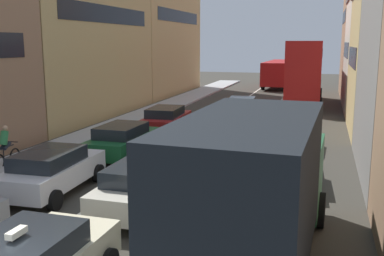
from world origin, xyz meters
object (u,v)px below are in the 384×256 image
(wagon_left_lane_second, at_px, (52,170))
(coupe_centre_lane_fourth, at_px, (223,124))
(hatchback_centre_lane_third, at_px, (192,144))
(wagon_right_lane_far, at_px, (287,130))
(bus_mid_queue_primary, at_px, (305,69))
(sedan_right_lane_behind_truck, at_px, (281,158))
(bus_far_queue_secondary, at_px, (279,71))
(sedan_left_lane_third, at_px, (123,140))
(cyclist_on_sidewalk, at_px, (6,147))
(sedan_centre_lane_second, at_px, (144,185))
(removalist_box_truck, at_px, (256,185))
(sedan_centre_lane_fifth, at_px, (242,108))
(sedan_left_lane_fourth, at_px, (166,120))

(wagon_left_lane_second, relative_size, coupe_centre_lane_fourth, 0.99)
(wagon_left_lane_second, distance_m, hatchback_centre_lane_third, 6.04)
(wagon_right_lane_far, height_order, bus_mid_queue_primary, bus_mid_queue_primary)
(sedan_right_lane_behind_truck, relative_size, bus_far_queue_secondary, 0.42)
(sedan_right_lane_behind_truck, bearing_deg, sedan_left_lane_third, 76.65)
(hatchback_centre_lane_third, distance_m, sedan_left_lane_third, 3.10)
(coupe_centre_lane_fourth, xyz_separation_m, cyclist_on_sidewalk, (-7.09, -7.92, 0.05))
(sedan_centre_lane_second, distance_m, wagon_left_lane_second, 3.59)
(wagon_left_lane_second, bearing_deg, coupe_centre_lane_fourth, -21.73)
(removalist_box_truck, height_order, bus_mid_queue_primary, bus_mid_queue_primary)
(coupe_centre_lane_fourth, distance_m, bus_mid_queue_primary, 15.29)
(removalist_box_truck, height_order, hatchback_centre_lane_third, removalist_box_truck)
(removalist_box_truck, height_order, sedan_centre_lane_second, removalist_box_truck)
(hatchback_centre_lane_third, height_order, sedan_right_lane_behind_truck, same)
(sedan_centre_lane_fifth, bearing_deg, bus_mid_queue_primary, -24.75)
(bus_mid_queue_primary, bearing_deg, wagon_right_lane_far, 179.07)
(coupe_centre_lane_fourth, distance_m, sedan_centre_lane_fifth, 5.64)
(wagon_right_lane_far, bearing_deg, sedan_left_lane_third, 125.16)
(bus_mid_queue_primary, bearing_deg, sedan_left_lane_fourth, 154.55)
(wagon_left_lane_second, relative_size, sedan_centre_lane_fifth, 0.99)
(sedan_centre_lane_second, relative_size, wagon_left_lane_second, 0.99)
(sedan_right_lane_behind_truck, bearing_deg, removalist_box_truck, 177.84)
(sedan_left_lane_fourth, bearing_deg, wagon_right_lane_far, -102.95)
(removalist_box_truck, distance_m, wagon_right_lane_far, 12.54)
(wagon_left_lane_second, xyz_separation_m, coupe_centre_lane_fourth, (3.55, 10.07, 0.00))
(removalist_box_truck, xyz_separation_m, bus_mid_queue_primary, (-0.26, 28.10, 0.86))
(removalist_box_truck, xyz_separation_m, coupe_centre_lane_fourth, (-3.70, 13.34, -1.18))
(coupe_centre_lane_fourth, bearing_deg, sedan_right_lane_behind_truck, -147.28)
(bus_far_queue_secondary, bearing_deg, sedan_centre_lane_second, -178.59)
(sedan_left_lane_third, relative_size, wagon_right_lane_far, 0.99)
(coupe_centre_lane_fourth, xyz_separation_m, bus_far_queue_secondary, (0.05, 28.45, 0.96))
(bus_far_queue_secondary, bearing_deg, sedan_centre_lane_fifth, -178.70)
(hatchback_centre_lane_third, relative_size, sedan_left_lane_fourth, 0.99)
(hatchback_centre_lane_third, height_order, sedan_left_lane_fourth, same)
(hatchback_centre_lane_third, bearing_deg, wagon_left_lane_second, 143.87)
(sedan_right_lane_behind_truck, relative_size, cyclist_on_sidewalk, 2.54)
(hatchback_centre_lane_third, bearing_deg, bus_mid_queue_primary, -12.32)
(bus_far_queue_secondary, bearing_deg, cyclist_on_sidewalk, 170.40)
(sedan_left_lane_fourth, bearing_deg, removalist_box_truck, -155.85)
(sedan_centre_lane_second, height_order, sedan_centre_lane_fifth, same)
(sedan_centre_lane_second, height_order, sedan_left_lane_fourth, same)
(sedan_left_lane_third, relative_size, coupe_centre_lane_fourth, 0.98)
(removalist_box_truck, relative_size, sedan_centre_lane_fifth, 1.77)
(coupe_centre_lane_fourth, xyz_separation_m, sedan_right_lane_behind_truck, (3.59, -6.39, 0.00))
(sedan_left_lane_third, xyz_separation_m, sedan_centre_lane_fifth, (3.24, 10.79, 0.00))
(bus_mid_queue_primary, bearing_deg, bus_far_queue_secondary, 13.31)
(sedan_centre_lane_fifth, bearing_deg, sedan_left_lane_third, 159.34)
(sedan_centre_lane_fifth, relative_size, wagon_right_lane_far, 1.01)
(bus_far_queue_secondary, bearing_deg, wagon_left_lane_second, 176.16)
(bus_mid_queue_primary, distance_m, bus_far_queue_secondary, 14.15)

